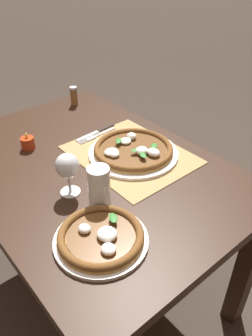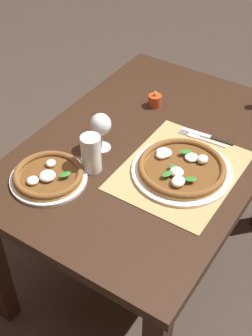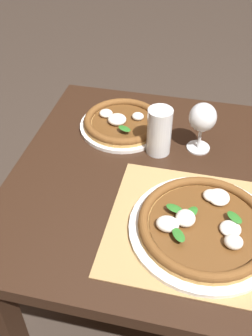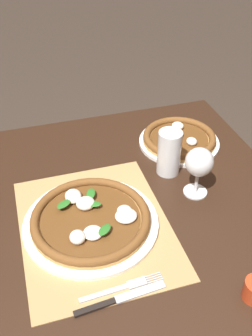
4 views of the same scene
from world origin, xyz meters
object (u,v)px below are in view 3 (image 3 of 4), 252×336
at_px(wine_glass, 202,119).
at_px(pizza_far, 122,122).
at_px(pizza_near, 204,225).
at_px(pint_glass, 159,132).

bearing_deg(wine_glass, pizza_far, 167.82).
relative_size(pizza_near, pizza_far, 1.31).
height_order(pizza_far, pint_glass, pint_glass).
distance_m(pizza_near, wine_glass, 0.34).
xyz_separation_m(wine_glass, pint_glass, (-0.12, -0.04, -0.04)).
height_order(pizza_near, pint_glass, pint_glass).
relative_size(pizza_near, pint_glass, 2.49).
distance_m(pizza_near, pint_glass, 0.33).
distance_m(pizza_far, pint_glass, 0.17).
height_order(wine_glass, pint_glass, wine_glass).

